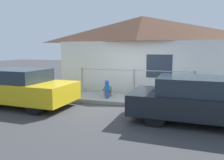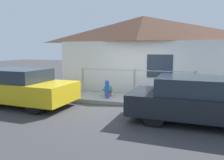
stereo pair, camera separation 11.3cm
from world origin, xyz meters
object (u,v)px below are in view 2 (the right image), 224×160
(fire_hydrant, at_px, (107,89))
(potted_plant_near_hydrant, at_px, (108,90))
(car_left, at_px, (20,87))
(car_right, at_px, (205,100))

(fire_hydrant, xyz_separation_m, potted_plant_near_hydrant, (-0.11, 0.44, -0.14))
(car_left, height_order, fire_hydrant, car_left)
(car_left, xyz_separation_m, car_right, (6.31, -0.00, -0.03))
(car_right, relative_size, fire_hydrant, 5.80)
(car_left, xyz_separation_m, fire_hydrant, (2.88, 1.51, -0.16))
(potted_plant_near_hydrant, bearing_deg, fire_hydrant, -75.41)
(car_left, height_order, potted_plant_near_hydrant, car_left)
(car_right, bearing_deg, potted_plant_near_hydrant, 152.65)
(car_left, height_order, car_right, car_left)
(car_left, distance_m, potted_plant_near_hydrant, 3.40)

